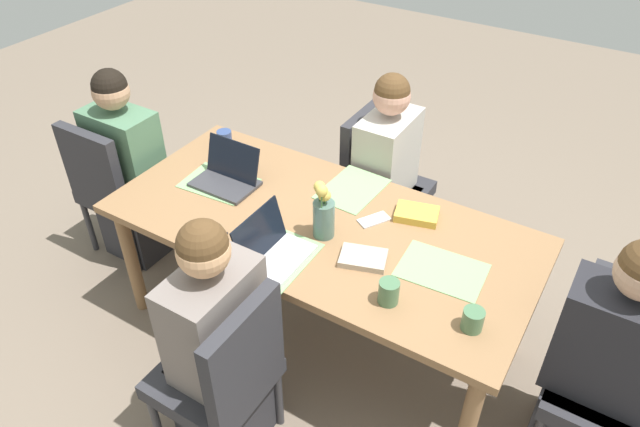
{
  "coord_description": "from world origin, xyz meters",
  "views": [
    {
      "loc": [
        -1.13,
        1.84,
        2.44
      ],
      "look_at": [
        0.0,
        0.0,
        0.78
      ],
      "focal_mm": 32.84,
      "sensor_mm": 36.0,
      "label": 1
    }
  ],
  "objects_px": {
    "chair_near_left_mid": "(378,178)",
    "person_head_right_right_near": "(131,177)",
    "person_far_left_far": "(219,350)",
    "phone_silver": "(374,220)",
    "coffee_mug_near_right": "(473,320)",
    "phone_black": "(215,242)",
    "dining_table": "(320,234)",
    "flower_vase": "(323,212)",
    "coffee_mug_near_left": "(389,292)",
    "book_red_cover": "(417,214)",
    "laptop_head_right_right_near": "(227,176)",
    "person_head_left_left_near": "(598,373)",
    "chair_far_left_far": "(225,373)",
    "book_blue_cover": "(363,258)",
    "person_near_left_mid": "(385,182)",
    "laptop_far_left_far": "(272,251)",
    "chair_head_right_right_near": "(115,184)",
    "chair_head_left_left_near": "(616,371)",
    "coffee_mug_centre_left": "(225,139)"
  },
  "relations": [
    {
      "from": "coffee_mug_near_left",
      "to": "phone_silver",
      "type": "xyz_separation_m",
      "value": [
        0.29,
        -0.44,
        -0.05
      ]
    },
    {
      "from": "person_far_left_far",
      "to": "person_head_left_left_near",
      "type": "bearing_deg",
      "value": -152.68
    },
    {
      "from": "chair_head_left_left_near",
      "to": "chair_head_right_right_near",
      "type": "distance_m",
      "value": 2.74
    },
    {
      "from": "phone_silver",
      "to": "book_blue_cover",
      "type": "bearing_deg",
      "value": 48.57
    },
    {
      "from": "person_head_left_left_near",
      "to": "chair_far_left_far",
      "type": "height_order",
      "value": "person_head_left_left_near"
    },
    {
      "from": "person_head_left_left_near",
      "to": "book_blue_cover",
      "type": "height_order",
      "value": "person_head_left_left_near"
    },
    {
      "from": "coffee_mug_centre_left",
      "to": "book_red_cover",
      "type": "relative_size",
      "value": 0.48
    },
    {
      "from": "person_near_left_mid",
      "to": "chair_head_right_right_near",
      "type": "relative_size",
      "value": 1.33
    },
    {
      "from": "book_red_cover",
      "to": "person_head_left_left_near",
      "type": "bearing_deg",
      "value": 147.44
    },
    {
      "from": "dining_table",
      "to": "person_head_right_right_near",
      "type": "distance_m",
      "value": 1.31
    },
    {
      "from": "person_head_right_right_near",
      "to": "coffee_mug_near_left",
      "type": "distance_m",
      "value": 1.84
    },
    {
      "from": "person_far_left_far",
      "to": "dining_table",
      "type": "bearing_deg",
      "value": -93.21
    },
    {
      "from": "person_head_right_right_near",
      "to": "book_red_cover",
      "type": "height_order",
      "value": "person_head_right_right_near"
    },
    {
      "from": "coffee_mug_near_left",
      "to": "book_red_cover",
      "type": "distance_m",
      "value": 0.58
    },
    {
      "from": "chair_head_left_left_near",
      "to": "coffee_mug_centre_left",
      "type": "height_order",
      "value": "chair_head_left_left_near"
    },
    {
      "from": "chair_near_left_mid",
      "to": "coffee_mug_near_left",
      "type": "bearing_deg",
      "value": 118.36
    },
    {
      "from": "person_far_left_far",
      "to": "phone_silver",
      "type": "bearing_deg",
      "value": -106.2
    },
    {
      "from": "person_head_left_left_near",
      "to": "chair_near_left_mid",
      "type": "relative_size",
      "value": 1.33
    },
    {
      "from": "person_head_left_left_near",
      "to": "flower_vase",
      "type": "xyz_separation_m",
      "value": [
        1.25,
        0.05,
        0.33
      ]
    },
    {
      "from": "dining_table",
      "to": "laptop_far_left_far",
      "type": "bearing_deg",
      "value": 82.55
    },
    {
      "from": "dining_table",
      "to": "coffee_mug_centre_left",
      "type": "xyz_separation_m",
      "value": [
        0.82,
        -0.31,
        0.12
      ]
    },
    {
      "from": "chair_near_left_mid",
      "to": "laptop_head_right_right_near",
      "type": "xyz_separation_m",
      "value": [
        0.49,
        0.76,
        0.27
      ]
    },
    {
      "from": "phone_black",
      "to": "coffee_mug_near_left",
      "type": "bearing_deg",
      "value": 76.7
    },
    {
      "from": "chair_near_left_mid",
      "to": "chair_far_left_far",
      "type": "height_order",
      "value": "same"
    },
    {
      "from": "laptop_far_left_far",
      "to": "coffee_mug_near_left",
      "type": "height_order",
      "value": "laptop_far_left_far"
    },
    {
      "from": "chair_near_left_mid",
      "to": "person_head_right_right_near",
      "type": "relative_size",
      "value": 0.75
    },
    {
      "from": "chair_far_left_far",
      "to": "chair_head_right_right_near",
      "type": "bearing_deg",
      "value": -26.91
    },
    {
      "from": "person_far_left_far",
      "to": "phone_black",
      "type": "bearing_deg",
      "value": -50.78
    },
    {
      "from": "person_head_right_right_near",
      "to": "coffee_mug_near_right",
      "type": "xyz_separation_m",
      "value": [
        -2.14,
        0.25,
        0.25
      ]
    },
    {
      "from": "person_head_right_right_near",
      "to": "laptop_head_right_right_near",
      "type": "height_order",
      "value": "person_head_right_right_near"
    },
    {
      "from": "coffee_mug_centre_left",
      "to": "person_head_left_left_near",
      "type": "bearing_deg",
      "value": 171.11
    },
    {
      "from": "dining_table",
      "to": "phone_black",
      "type": "bearing_deg",
      "value": 49.3
    },
    {
      "from": "flower_vase",
      "to": "laptop_head_right_right_near",
      "type": "xyz_separation_m",
      "value": [
        0.63,
        -0.1,
        -0.09
      ]
    },
    {
      "from": "coffee_mug_near_right",
      "to": "phone_black",
      "type": "xyz_separation_m",
      "value": [
        1.16,
        0.12,
        -0.04
      ]
    },
    {
      "from": "chair_head_right_right_near",
      "to": "person_near_left_mid",
      "type": "bearing_deg",
      "value": -149.24
    },
    {
      "from": "laptop_head_right_right_near",
      "to": "chair_far_left_far",
      "type": "bearing_deg",
      "value": 126.79
    },
    {
      "from": "person_head_right_right_near",
      "to": "coffee_mug_near_left",
      "type": "xyz_separation_m",
      "value": [
        -1.8,
        0.29,
        0.25
      ]
    },
    {
      "from": "chair_far_left_far",
      "to": "person_head_right_right_near",
      "type": "bearing_deg",
      "value": -30.39
    },
    {
      "from": "coffee_mug_near_left",
      "to": "book_blue_cover",
      "type": "height_order",
      "value": "coffee_mug_near_left"
    },
    {
      "from": "chair_head_left_left_near",
      "to": "phone_silver",
      "type": "bearing_deg",
      "value": -4.67
    },
    {
      "from": "coffee_mug_near_right",
      "to": "phone_black",
      "type": "height_order",
      "value": "coffee_mug_near_right"
    },
    {
      "from": "person_near_left_mid",
      "to": "laptop_far_left_far",
      "type": "relative_size",
      "value": 3.73
    },
    {
      "from": "coffee_mug_near_left",
      "to": "flower_vase",
      "type": "bearing_deg",
      "value": -26.83
    },
    {
      "from": "person_far_left_far",
      "to": "phone_silver",
      "type": "xyz_separation_m",
      "value": [
        -0.25,
        -0.87,
        0.21
      ]
    },
    {
      "from": "chair_head_left_left_near",
      "to": "flower_vase",
      "type": "height_order",
      "value": "flower_vase"
    },
    {
      "from": "chair_near_left_mid",
      "to": "coffee_mug_near_right",
      "type": "distance_m",
      "value": 1.42
    },
    {
      "from": "dining_table",
      "to": "person_far_left_far",
      "type": "distance_m",
      "value": 0.74
    },
    {
      "from": "flower_vase",
      "to": "phone_silver",
      "type": "distance_m",
      "value": 0.29
    },
    {
      "from": "person_far_left_far",
      "to": "flower_vase",
      "type": "relative_size",
      "value": 4.03
    },
    {
      "from": "person_head_left_left_near",
      "to": "book_red_cover",
      "type": "xyz_separation_m",
      "value": [
        0.94,
        -0.3,
        0.22
      ]
    }
  ]
}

